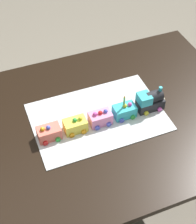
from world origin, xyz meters
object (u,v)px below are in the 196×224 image
cake_locomotive (150,101)px  cake_car_tanker_turquoise (124,111)px  dining_table (100,133)px  cake_car_gondola_bubblegum (100,118)px  birthday_candle (124,100)px  cake_car_caboose_coral (49,133)px  cake_car_flatbed_lemon (75,125)px

cake_locomotive → cake_car_tanker_turquoise: size_ratio=1.40×
dining_table → cake_car_gondola_bubblegum: bearing=66.9°
cake_car_tanker_turquoise → birthday_candle: bearing=-0.0°
cake_car_tanker_turquoise → cake_car_caboose_coral: bearing=0.0°
cake_car_caboose_coral → birthday_candle: (-0.35, -0.00, 0.07)m
cake_car_tanker_turquoise → cake_car_gondola_bubblegum: bearing=0.0°
cake_locomotive → cake_car_caboose_coral: cake_locomotive is taller
cake_car_flatbed_lemon → cake_car_gondola_bubblegum: bearing=180.0°
cake_car_tanker_turquoise → cake_car_caboose_coral: 0.36m
dining_table → cake_car_flatbed_lemon: 0.19m
dining_table → cake_car_gondola_bubblegum: (0.01, 0.02, 0.14)m
birthday_candle → cake_car_gondola_bubblegum: bearing=0.0°
cake_car_gondola_bubblegum → cake_car_caboose_coral: same height
cake_car_tanker_turquoise → cake_locomotive: bearing=-180.0°
cake_car_gondola_bubblegum → dining_table: bearing=-113.1°
cake_car_tanker_turquoise → birthday_candle: birthday_candle is taller
cake_locomotive → cake_car_caboose_coral: bearing=0.0°
cake_locomotive → cake_car_flatbed_lemon: bearing=0.0°
cake_car_tanker_turquoise → cake_car_flatbed_lemon: bearing=0.0°
cake_car_tanker_turquoise → cake_car_caboose_coral: same height
cake_car_flatbed_lemon → cake_car_caboose_coral: (0.12, 0.00, 0.00)m
cake_car_tanker_turquoise → cake_car_gondola_bubblegum: 0.12m
cake_car_gondola_bubblegum → cake_car_caboose_coral: bearing=-0.0°
birthday_candle → cake_locomotive: bearing=180.0°
cake_car_gondola_bubblegum → cake_car_flatbed_lemon: (0.12, -0.00, -0.00)m
cake_locomotive → cake_car_flatbed_lemon: (0.36, 0.00, -0.02)m
cake_car_gondola_bubblegum → birthday_candle: (-0.11, -0.00, 0.07)m
cake_locomotive → birthday_candle: (0.13, -0.00, 0.05)m
dining_table → cake_locomotive: size_ratio=10.00×
cake_car_flatbed_lemon → cake_locomotive: bearing=-180.0°
dining_table → cake_car_tanker_turquoise: cake_car_tanker_turquoise is taller
cake_locomotive → cake_car_tanker_turquoise: (0.13, 0.00, -0.02)m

